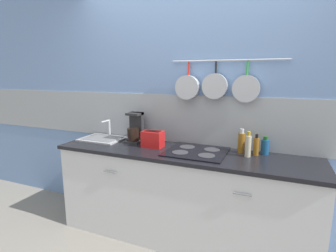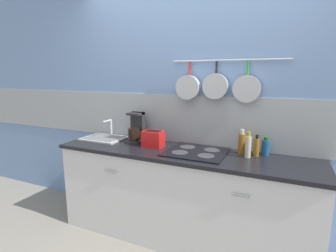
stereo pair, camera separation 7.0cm
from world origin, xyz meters
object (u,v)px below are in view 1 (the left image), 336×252
at_px(bottle_cooking_wine, 248,146).
at_px(bottle_dish_soap, 256,146).
at_px(toaster, 153,139).
at_px(bottle_hot_sauce, 241,142).
at_px(coffee_maker, 135,130).
at_px(bottle_sesame_oil, 265,146).

relative_size(bottle_cooking_wine, bottle_dish_soap, 1.18).
distance_m(bottle_cooking_wine, bottle_dish_soap, 0.10).
xyz_separation_m(bottle_cooking_wine, bottle_dish_soap, (0.06, 0.07, -0.02)).
bearing_deg(toaster, bottle_hot_sauce, 9.31).
relative_size(coffee_maker, bottle_dish_soap, 1.63).
bearing_deg(coffee_maker, bottle_cooking_wine, -3.44).
bearing_deg(bottle_sesame_oil, coffee_maker, -177.01).
relative_size(coffee_maker, bottle_sesame_oil, 1.93).
bearing_deg(bottle_dish_soap, bottle_cooking_wine, -129.95).
bearing_deg(bottle_cooking_wine, bottle_dish_soap, 50.05).
xyz_separation_m(coffee_maker, bottle_hot_sauce, (1.10, 0.03, -0.03)).
bearing_deg(bottle_sesame_oil, toaster, -170.28).
bearing_deg(bottle_dish_soap, coffee_maker, -179.81).
bearing_deg(bottle_hot_sauce, bottle_cooking_wine, -54.50).
height_order(coffee_maker, toaster, coffee_maker).
xyz_separation_m(coffee_maker, bottle_cooking_wine, (1.17, -0.07, -0.03)).
bearing_deg(bottle_cooking_wine, coffee_maker, 176.56).
relative_size(toaster, bottle_hot_sauce, 0.97).
relative_size(bottle_hot_sauce, bottle_cooking_wine, 0.99).
bearing_deg(coffee_maker, bottle_dish_soap, 0.19).
bearing_deg(bottle_dish_soap, toaster, -173.27).
relative_size(toaster, bottle_cooking_wine, 0.96).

